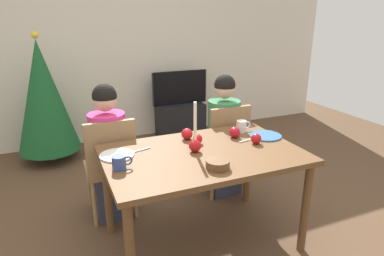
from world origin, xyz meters
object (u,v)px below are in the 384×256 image
object	(u,v)px
chair_left	(111,163)
mug_right	(242,126)
chair_right	(225,144)
apple_by_left_plate	(256,139)
mug_left	(119,163)
tv	(180,88)
person_right_child	(223,137)
dining_table	(203,163)
apple_near_candle	(187,134)
candle_centerpiece	(195,142)
christmas_tree	(44,97)
apple_by_right_mug	(235,132)
bowl_walnuts	(218,164)
apple_far_edge	(198,139)
person_left_child	(109,155)
tv_stand	(180,120)
plate_left	(117,155)
plate_right	(265,136)

from	to	relation	value
chair_left	mug_right	xyz separation A→B (m)	(1.04, -0.34, 0.29)
chair_right	apple_by_left_plate	world-z (taller)	chair_right
apple_by_left_plate	mug_left	bearing A→B (deg)	-177.84
chair_left	tv	world-z (taller)	tv
chair_left	person_right_child	bearing A→B (deg)	1.73
dining_table	apple_near_candle	bearing A→B (deg)	91.16
candle_centerpiece	apple_by_left_plate	distance (m)	0.49
dining_table	christmas_tree	world-z (taller)	christmas_tree
chair_right	person_right_child	size ratio (longest dim) A/B	0.77
christmas_tree	mug_right	distance (m)	2.39
dining_table	apple_by_right_mug	world-z (taller)	apple_by_right_mug
dining_table	mug_left	world-z (taller)	mug_left
chair_right	apple_near_candle	xyz separation A→B (m)	(-0.52, -0.32, 0.28)
tv	bowl_walnuts	distance (m)	2.68
mug_right	apple_near_candle	size ratio (longest dim) A/B	1.42
christmas_tree	apple_far_edge	xyz separation A→B (m)	(1.07, -1.95, 0.00)
person_left_child	bowl_walnuts	size ratio (longest dim) A/B	7.57
person_left_child	person_right_child	xyz separation A→B (m)	(1.07, 0.00, 0.00)
tv_stand	apple_by_right_mug	size ratio (longest dim) A/B	7.28
chair_left	plate_left	world-z (taller)	chair_left
person_right_child	bowl_walnuts	xyz separation A→B (m)	(-0.53, -0.91, 0.21)
person_right_child	apple_by_right_mug	xyz separation A→B (m)	(-0.15, -0.46, 0.22)
christmas_tree	candle_centerpiece	distance (m)	2.31
chair_left	apple_near_candle	size ratio (longest dim) A/B	10.03
christmas_tree	apple_near_candle	xyz separation A→B (m)	(1.03, -1.84, 0.01)
person_right_child	plate_right	bearing A→B (deg)	-80.51
bowl_walnuts	apple_by_left_plate	bearing A→B (deg)	29.97
chair_right	tv	bearing A→B (deg)	83.31
mug_left	apple_far_edge	bearing A→B (deg)	18.68
tv	plate_left	world-z (taller)	tv
chair_left	apple_by_right_mug	bearing A→B (deg)	-25.05
person_right_child	christmas_tree	distance (m)	2.15
person_right_child	apple_by_right_mug	world-z (taller)	person_right_child
chair_right	plate_right	distance (m)	0.57
plate_left	apple_by_right_mug	xyz separation A→B (m)	(0.94, 0.00, 0.04)
person_right_child	tv	world-z (taller)	person_right_child
mug_right	mug_left	bearing A→B (deg)	-163.78
plate_left	plate_right	size ratio (longest dim) A/B	0.93
apple_by_right_mug	mug_left	bearing A→B (deg)	-167.02
tv_stand	apple_far_edge	bearing A→B (deg)	-107.59
apple_by_right_mug	person_right_child	bearing A→B (deg)	72.00
dining_table	apple_by_right_mug	size ratio (longest dim) A/B	15.93
dining_table	plate_left	distance (m)	0.61
dining_table	chair_right	bearing A→B (deg)	50.02
tv_stand	apple_by_left_plate	bearing A→B (deg)	-96.61
chair_right	person_left_child	world-z (taller)	person_left_child
tv	plate_left	bearing A→B (deg)	-121.18
dining_table	apple_by_left_plate	distance (m)	0.46
chair_right	candle_centerpiece	world-z (taller)	candle_centerpiece
person_left_child	apple_far_edge	distance (m)	0.79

